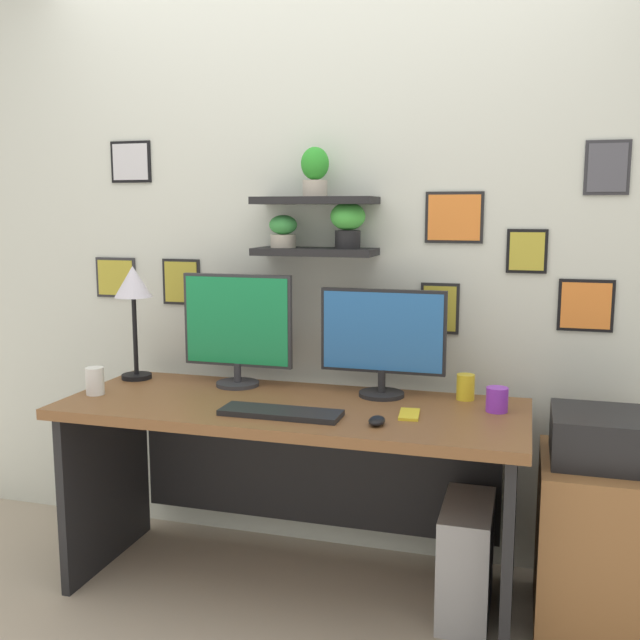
# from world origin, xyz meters

# --- Properties ---
(ground_plane) EXTENTS (8.00, 8.00, 0.00)m
(ground_plane) POSITION_xyz_m (0.00, 0.00, 0.00)
(ground_plane) COLOR tan
(back_wall_assembly) EXTENTS (4.40, 0.24, 2.70)m
(back_wall_assembly) POSITION_xyz_m (0.00, 0.44, 1.35)
(back_wall_assembly) COLOR silver
(back_wall_assembly) RESTS_ON ground
(desk) EXTENTS (1.76, 0.68, 0.75)m
(desk) POSITION_xyz_m (0.00, 0.06, 0.54)
(desk) COLOR brown
(desk) RESTS_ON ground
(monitor_left) EXTENTS (0.47, 0.18, 0.47)m
(monitor_left) POSITION_xyz_m (-0.31, 0.22, 1.00)
(monitor_left) COLOR #2D2D33
(monitor_left) RESTS_ON desk
(monitor_right) EXTENTS (0.50, 0.18, 0.43)m
(monitor_right) POSITION_xyz_m (0.31, 0.22, 0.98)
(monitor_right) COLOR black
(monitor_right) RESTS_ON desk
(keyboard) EXTENTS (0.44, 0.14, 0.02)m
(keyboard) POSITION_xyz_m (0.01, -0.16, 0.76)
(keyboard) COLOR black
(keyboard) RESTS_ON desk
(computer_mouse) EXTENTS (0.06, 0.09, 0.03)m
(computer_mouse) POSITION_xyz_m (0.37, -0.18, 0.77)
(computer_mouse) COLOR black
(computer_mouse) RESTS_ON desk
(desk_lamp) EXTENTS (0.16, 0.16, 0.49)m
(desk_lamp) POSITION_xyz_m (-0.78, 0.20, 1.13)
(desk_lamp) COLOR black
(desk_lamp) RESTS_ON desk
(cell_phone) EXTENTS (0.08, 0.15, 0.01)m
(cell_phone) POSITION_xyz_m (0.46, -0.03, 0.76)
(cell_phone) COLOR yellow
(cell_phone) RESTS_ON desk
(coffee_mug) EXTENTS (0.08, 0.08, 0.09)m
(coffee_mug) POSITION_xyz_m (0.76, 0.11, 0.80)
(coffee_mug) COLOR purple
(coffee_mug) RESTS_ON desk
(pen_cup) EXTENTS (0.07, 0.07, 0.10)m
(pen_cup) POSITION_xyz_m (0.63, 0.25, 0.80)
(pen_cup) COLOR yellow
(pen_cup) RESTS_ON desk
(water_cup) EXTENTS (0.07, 0.07, 0.11)m
(water_cup) POSITION_xyz_m (-0.80, -0.09, 0.81)
(water_cup) COLOR white
(water_cup) RESTS_ON desk
(drawer_cabinet) EXTENTS (0.44, 0.50, 0.62)m
(drawer_cabinet) POSITION_xyz_m (1.14, 0.05, 0.31)
(drawer_cabinet) COLOR brown
(drawer_cabinet) RESTS_ON ground
(printer) EXTENTS (0.38, 0.34, 0.17)m
(printer) POSITION_xyz_m (1.14, 0.05, 0.70)
(printer) COLOR black
(printer) RESTS_ON drawer_cabinet
(computer_tower_right) EXTENTS (0.18, 0.40, 0.42)m
(computer_tower_right) POSITION_xyz_m (0.67, 0.02, 0.21)
(computer_tower_right) COLOR #99999E
(computer_tower_right) RESTS_ON ground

